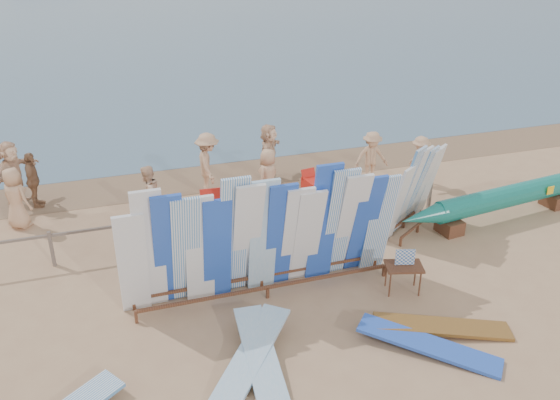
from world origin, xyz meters
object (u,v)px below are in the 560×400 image
object	(u,v)px
beach_chair_left	(214,216)
beachgoer_3	(208,165)
beach_chair_right	(261,213)
beachgoer_5	(269,152)
beachgoer_0	(16,198)
side_surfboard_rack	(414,191)
beachgoer_6	(268,176)
beachgoer_extra_0	(420,161)
stroller	(313,191)
flat_board_d	(428,351)
flat_board_c	(442,332)
beachgoer_11	(13,173)
beachgoer_9	(371,158)
main_surfboard_rack	(263,239)
flat_board_a	(262,367)
vendor_table	(403,277)
beachgoer_extra_1	(33,180)
outrigger_canoe	(507,198)
beachgoer_2	(148,196)
flat_board_b	(251,366)

from	to	relation	value
beach_chair_left	beachgoer_3	bearing A→B (deg)	85.55
beach_chair_right	beachgoer_5	xyz separation A→B (m)	(1.04, 2.70, 0.63)
beachgoer_0	side_surfboard_rack	bearing A→B (deg)	-155.27
beachgoer_6	beachgoer_extra_0	size ratio (longest dim) A/B	1.04
beachgoer_6	stroller	bearing A→B (deg)	119.19
flat_board_d	beachgoer_3	distance (m)	8.61
side_surfboard_rack	flat_board_c	distance (m)	4.37
beachgoer_11	beachgoer_0	distance (m)	1.57
beachgoer_9	beachgoer_extra_0	size ratio (longest dim) A/B	1.05
beachgoer_11	beachgoer_9	bearing A→B (deg)	-64.64
main_surfboard_rack	side_surfboard_rack	world-z (taller)	main_surfboard_rack
flat_board_a	beachgoer_extra_0	xyz separation A→B (m)	(6.82, 6.35, 0.78)
vendor_table	beachgoer_extra_0	xyz separation A→B (m)	(3.21, 4.95, 0.43)
stroller	beachgoer_6	distance (m)	1.33
vendor_table	beachgoer_extra_1	bearing A→B (deg)	154.05
beachgoer_3	beachgoer_9	size ratio (longest dim) A/B	1.16
outrigger_canoe	beachgoer_3	world-z (taller)	beachgoer_3
beachgoer_3	flat_board_c	bearing A→B (deg)	-154.57
main_surfboard_rack	beach_chair_left	distance (m)	3.55
beachgoer_11	beachgoer_3	bearing A→B (deg)	-66.61
outrigger_canoe	beachgoer_2	size ratio (longest dim) A/B	4.14
outrigger_canoe	beach_chair_left	world-z (taller)	outrigger_canoe
beachgoer_extra_1	side_surfboard_rack	bearing A→B (deg)	-109.89
flat_board_b	beachgoer_extra_0	world-z (taller)	beachgoer_extra_0
beachgoer_5	beachgoer_11	bearing A→B (deg)	109.13
beach_chair_left	beachgoer_5	size ratio (longest dim) A/B	0.54
stroller	beachgoer_5	size ratio (longest dim) A/B	0.55
side_surfboard_rack	beachgoer_3	bearing A→B (deg)	106.82
beachgoer_11	flat_board_a	bearing A→B (deg)	-116.53
beach_chair_right	beachgoer_0	size ratio (longest dim) A/B	0.55
flat_board_c	beachgoer_3	world-z (taller)	beachgoer_3
outrigger_canoe	beachgoer_2	bearing A→B (deg)	156.62
beach_chair_left	side_surfboard_rack	bearing A→B (deg)	-17.03
outrigger_canoe	flat_board_d	distance (m)	6.39
stroller	beachgoer_0	world-z (taller)	beachgoer_0
stroller	flat_board_c	bearing A→B (deg)	-96.54
outrigger_canoe	beachgoer_extra_1	xyz separation A→B (m)	(-12.11, 4.69, 0.19)
stroller	beachgoer_3	xyz separation A→B (m)	(-2.68, 1.54, 0.55)
main_surfboard_rack	vendor_table	xyz separation A→B (m)	(2.90, -0.88, -0.98)
outrigger_canoe	beachgoer_5	size ratio (longest dim) A/B	3.83
stroller	beachgoer_0	size ratio (longest dim) A/B	0.59
beachgoer_3	beachgoer_5	xyz separation A→B (m)	(2.02, 0.57, -0.05)
beach_chair_left	beach_chair_right	xyz separation A→B (m)	(1.26, -0.16, -0.02)
flat_board_a	beachgoer_3	distance (m)	7.72
outrigger_canoe	stroller	bearing A→B (deg)	144.73
beachgoer_6	beachgoer_extra_1	bearing A→B (deg)	-54.69
flat_board_c	beachgoer_9	bearing A→B (deg)	4.75
side_surfboard_rack	beach_chair_left	bearing A→B (deg)	125.95
flat_board_b	stroller	size ratio (longest dim) A/B	2.75
outrigger_canoe	beachgoer_extra_0	xyz separation A→B (m)	(-1.09, 2.71, 0.16)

